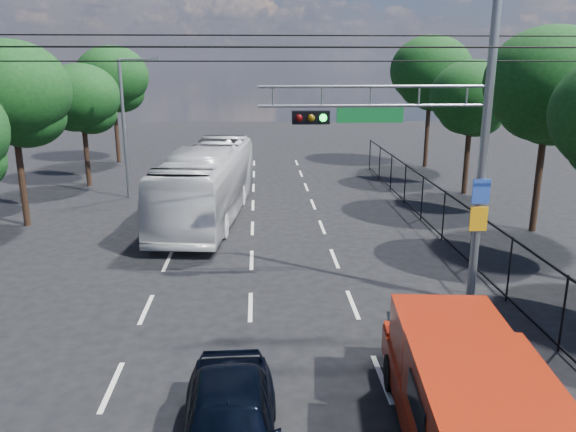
{
  "coord_description": "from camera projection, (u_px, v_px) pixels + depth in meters",
  "views": [
    {
      "loc": [
        0.28,
        -7.06,
        6.88
      ],
      "look_at": [
        1.08,
        7.74,
        2.8
      ],
      "focal_mm": 35.0,
      "sensor_mm": 36.0,
      "label": 1
    }
  ],
  "objects": [
    {
      "name": "lane_markings",
      "position": [
        252.0,
        243.0,
        22.08
      ],
      "size": [
        6.12,
        38.0,
        0.01
      ],
      "color": "beige",
      "rests_on": "ground"
    },
    {
      "name": "signal_mast",
      "position": [
        442.0,
        124.0,
        15.18
      ],
      "size": [
        6.43,
        0.39,
        9.5
      ],
      "color": "slate",
      "rests_on": "ground"
    },
    {
      "name": "streetlight_left",
      "position": [
        127.0,
        122.0,
        28.41
      ],
      "size": [
        2.09,
        0.22,
        7.08
      ],
      "color": "slate",
      "rests_on": "ground"
    },
    {
      "name": "utility_wires",
      "position": [
        246.0,
        48.0,
        15.19
      ],
      "size": [
        22.0,
        5.04,
        0.74
      ],
      "color": "black",
      "rests_on": "ground"
    },
    {
      "name": "fence_right",
      "position": [
        460.0,
        228.0,
        20.45
      ],
      "size": [
        0.06,
        34.03,
        2.0
      ],
      "color": "black",
      "rests_on": "ground"
    },
    {
      "name": "tree_right_c",
      "position": [
        549.0,
        92.0,
        22.16
      ],
      "size": [
        5.1,
        5.1,
        8.29
      ],
      "color": "black",
      "rests_on": "ground"
    },
    {
      "name": "tree_right_d",
      "position": [
        472.0,
        102.0,
        29.11
      ],
      "size": [
        4.32,
        4.32,
        7.02
      ],
      "color": "black",
      "rests_on": "ground"
    },
    {
      "name": "tree_right_e",
      "position": [
        431.0,
        77.0,
        36.54
      ],
      "size": [
        5.28,
        5.28,
        8.58
      ],
      "color": "black",
      "rests_on": "ground"
    },
    {
      "name": "tree_left_c",
      "position": [
        12.0,
        99.0,
        23.05
      ],
      "size": [
        4.8,
        4.8,
        7.8
      ],
      "color": "black",
      "rests_on": "ground"
    },
    {
      "name": "tree_left_d",
      "position": [
        82.0,
        102.0,
        30.96
      ],
      "size": [
        4.2,
        4.2,
        6.83
      ],
      "color": "black",
      "rests_on": "ground"
    },
    {
      "name": "tree_left_e",
      "position": [
        113.0,
        82.0,
        38.43
      ],
      "size": [
        4.92,
        4.92,
        7.99
      ],
      "color": "black",
      "rests_on": "ground"
    },
    {
      "name": "red_pickup",
      "position": [
        463.0,
        391.0,
        10.08
      ],
      "size": [
        2.67,
        6.07,
        2.2
      ],
      "color": "black",
      "rests_on": "ground"
    },
    {
      "name": "navy_hatchback",
      "position": [
        229.0,
        426.0,
        9.78
      ],
      "size": [
        1.87,
        4.42,
        1.49
      ],
      "primitive_type": "imported",
      "rotation": [
        0.0,
        0.0,
        0.03
      ],
      "color": "black",
      "rests_on": "ground"
    },
    {
      "name": "white_bus",
      "position": [
        208.0,
        183.0,
        25.23
      ],
      "size": [
        3.98,
        11.85,
        3.24
      ],
      "primitive_type": "imported",
      "rotation": [
        0.0,
        0.0,
        -0.11
      ],
      "color": "silver",
      "rests_on": "ground"
    },
    {
      "name": "white_van",
      "position": [
        191.0,
        192.0,
        27.17
      ],
      "size": [
        2.06,
        4.9,
        1.57
      ],
      "primitive_type": "imported",
      "rotation": [
        0.0,
        0.0,
        -0.08
      ],
      "color": "white",
      "rests_on": "ground"
    }
  ]
}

